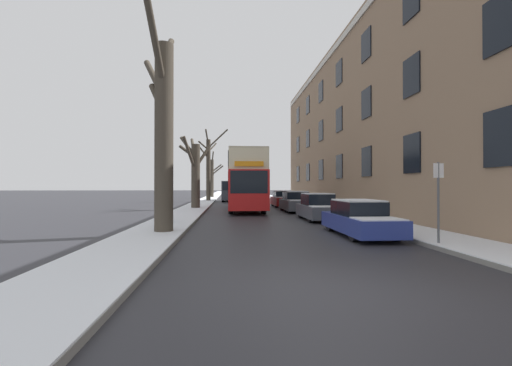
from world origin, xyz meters
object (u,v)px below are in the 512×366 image
Objects in this scene: bare_tree_left_3 at (212,177)px; double_decker_bus at (245,178)px; parked_car_2 at (296,202)px; pedestrian_left_sidewalk at (169,207)px; oncoming_van at (230,191)px; bare_tree_left_2 at (209,166)px; street_sign_post at (438,199)px; parked_car_3 at (283,199)px; bare_tree_left_0 at (163,129)px; parked_car_1 at (318,208)px; bare_tree_left_1 at (195,171)px; parked_car_0 at (359,219)px.

bare_tree_left_3 is 29.37m from double_decker_bus.
pedestrian_left_sidewalk is at bearing -133.22° from parked_car_2.
double_decker_bus reaches higher than pedestrian_left_sidewalk.
oncoming_van is at bearing 169.61° from pedestrian_left_sidewalk.
bare_tree_left_2 is 19.06m from parked_car_2.
street_sign_post is (8.79, -32.31, -2.82)m from bare_tree_left_2.
parked_car_3 is (-0.00, 6.12, -0.01)m from parked_car_2.
double_decker_bus is at bearing -86.03° from oncoming_van.
double_decker_bus is at bearing -128.98° from parked_car_3.
bare_tree_left_3 is at bearing 102.32° from oncoming_van.
bare_tree_left_0 is 42.27m from bare_tree_left_3.
bare_tree_left_0 is at bearing -90.12° from bare_tree_left_2.
bare_tree_left_0 is 2.02× the size of parked_car_1.
bare_tree_left_1 is 1.48× the size of parked_car_1.
bare_tree_left_2 is (0.27, 14.17, 1.22)m from bare_tree_left_1.
bare_tree_left_2 reaches higher than parked_car_1.
parked_car_0 is 8.80m from pedestrian_left_sidewalk.
parked_car_0 is (7.60, -43.01, -2.76)m from bare_tree_left_3.
bare_tree_left_2 is (0.06, 28.79, 0.25)m from bare_tree_left_0.
parked_car_3 is at bearing -67.84° from oncoming_van.
oncoming_van is 2.07× the size of street_sign_post.
parked_car_0 is at bearing -5.67° from bare_tree_left_0.
parked_car_3 is 1.72× the size of street_sign_post.
parked_car_3 is (7.47, 17.73, -3.38)m from bare_tree_left_0.
parked_car_0 is at bearing -90.00° from parked_car_2.
double_decker_bus is at bearing 153.42° from pedestrian_left_sidewalk.
bare_tree_left_2 is 24.90m from parked_car_1.
pedestrian_left_sidewalk reaches higher than parked_car_0.
double_decker_bus is (3.91, -29.10, -0.90)m from bare_tree_left_3.
double_decker_bus is 14.51m from parked_car_0.
bare_tree_left_2 reaches higher than bare_tree_left_1.
street_sign_post is at bearing -81.12° from parked_car_1.
parked_car_3 is at bearing -56.19° from bare_tree_left_2.
bare_tree_left_1 is at bearing 116.55° from street_sign_post.
pedestrian_left_sidewalk is at bearing -90.91° from bare_tree_left_2.
double_decker_bus is 2.39× the size of parked_car_0.
oncoming_van is (-4.83, 30.32, 0.72)m from parked_car_0.
parked_car_3 is at bearing -72.79° from bare_tree_left_3.
street_sign_post is at bearing -74.78° from bare_tree_left_2.
bare_tree_left_3 is 46.69m from street_sign_post.
bare_tree_left_0 is 5.19× the size of pedestrian_left_sidewalk.
bare_tree_left_3 is at bearing 101.62° from parked_car_1.
bare_tree_left_0 reaches higher than bare_tree_left_1.
bare_tree_left_2 is 3.48× the size of street_sign_post.
pedestrian_left_sidewalk is (-0.41, -25.50, -3.43)m from bare_tree_left_2.
bare_tree_left_0 is 3.21× the size of street_sign_post.
bare_tree_left_3 is (-0.19, 13.47, -0.93)m from bare_tree_left_2.
parked_car_1 is (7.47, 5.30, -3.39)m from bare_tree_left_0.
street_sign_post is at bearing -78.91° from bare_tree_left_3.
bare_tree_left_3 reaches higher than bare_tree_left_1.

